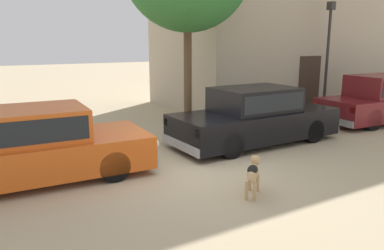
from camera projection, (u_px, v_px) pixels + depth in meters
ground_plane at (195, 169)px, 7.90m from camera, size 80.00×80.00×0.00m
parked_sedan_nearest at (35, 145)px, 7.15m from camera, size 4.51×2.02×1.41m
parked_sedan_second at (255, 116)px, 9.77m from camera, size 4.68×1.80×1.47m
parked_sedan_third at (381, 99)px, 12.36m from camera, size 4.60×1.96×1.55m
apartment_block at (297, 9)px, 16.59m from camera, size 12.11×5.25×8.04m
stray_dog_spotted at (253, 172)px, 6.47m from camera, size 0.82×0.78×0.64m
street_lamp at (328, 44)px, 13.34m from camera, size 0.22×0.22×3.98m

